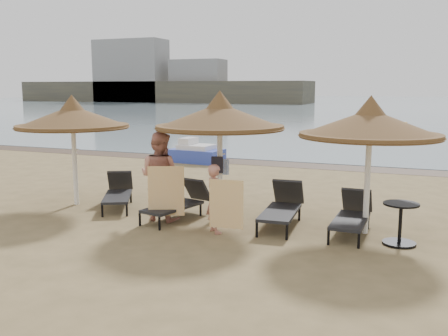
% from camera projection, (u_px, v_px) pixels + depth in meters
% --- Properties ---
extents(ground, '(160.00, 160.00, 0.00)m').
position_uv_depth(ground, '(215.00, 229.00, 10.79)').
color(ground, olive).
rests_on(ground, ground).
extents(sea, '(200.00, 140.00, 0.03)m').
position_uv_depth(sea, '(400.00, 105.00, 84.04)').
color(sea, slate).
rests_on(sea, ground).
extents(wet_sand_strip, '(200.00, 1.60, 0.01)m').
position_uv_depth(wet_sand_strip, '(309.00, 165.00, 19.40)').
color(wet_sand_strip, '#4A3625').
rests_on(wet_sand_strip, ground).
extents(far_shore, '(150.00, 54.80, 12.00)m').
position_uv_depth(far_shore, '(254.00, 87.00, 90.81)').
color(far_shore, brown).
rests_on(far_shore, ground).
extents(palapa_left, '(2.86, 2.86, 2.84)m').
position_uv_depth(palapa_left, '(73.00, 118.00, 12.66)').
color(palapa_left, white).
rests_on(palapa_left, ground).
extents(palapa_center, '(2.98, 2.98, 2.96)m').
position_uv_depth(palapa_center, '(220.00, 117.00, 11.35)').
color(palapa_center, white).
rests_on(palapa_center, ground).
extents(palapa_right, '(2.90, 2.90, 2.87)m').
position_uv_depth(palapa_right, '(370.00, 124.00, 10.10)').
color(palapa_right, white).
rests_on(palapa_right, ground).
extents(lounger_far_left, '(1.45, 1.96, 0.85)m').
position_uv_depth(lounger_far_left, '(118.00, 192.00, 12.73)').
color(lounger_far_left, black).
rests_on(lounger_far_left, ground).
extents(lounger_near_left, '(1.05, 2.01, 0.86)m').
position_uv_depth(lounger_near_left, '(180.00, 202.00, 11.61)').
color(lounger_near_left, black).
rests_on(lounger_near_left, ground).
extents(lounger_near_right, '(0.83, 2.11, 0.92)m').
position_uv_depth(lounger_near_right, '(283.00, 206.00, 11.06)').
color(lounger_near_right, black).
rests_on(lounger_near_right, ground).
extents(lounger_far_right, '(0.67, 1.92, 0.85)m').
position_uv_depth(lounger_far_right, '(352.00, 215.00, 10.45)').
color(lounger_far_right, black).
rests_on(lounger_far_right, ground).
extents(side_table, '(0.68, 0.68, 0.82)m').
position_uv_depth(side_table, '(400.00, 225.00, 9.66)').
color(side_table, black).
rests_on(side_table, ground).
extents(person_left, '(1.13, 0.77, 2.36)m').
position_uv_depth(person_left, '(160.00, 169.00, 11.33)').
color(person_left, tan).
rests_on(person_left, ground).
extents(person_right, '(0.91, 0.90, 1.69)m').
position_uv_depth(person_right, '(215.00, 193.00, 10.39)').
color(person_right, tan).
rests_on(person_right, ground).
extents(towel_left, '(0.74, 0.34, 1.11)m').
position_uv_depth(towel_left, '(166.00, 191.00, 10.95)').
color(towel_left, orange).
rests_on(towel_left, ground).
extents(towel_right, '(0.72, 0.08, 1.01)m').
position_uv_depth(towel_right, '(226.00, 204.00, 10.05)').
color(towel_right, orange).
rests_on(towel_right, ground).
extents(bag_patterned, '(0.29, 0.12, 0.36)m').
position_uv_depth(bag_patterned, '(223.00, 167.00, 11.70)').
color(bag_patterned, white).
rests_on(bag_patterned, ground).
extents(bag_dark, '(0.28, 0.15, 0.38)m').
position_uv_depth(bag_dark, '(217.00, 165.00, 11.38)').
color(bag_dark, black).
rests_on(bag_dark, ground).
extents(pedal_boat, '(2.18, 1.39, 0.97)m').
position_uv_depth(pedal_boat, '(196.00, 153.00, 20.27)').
color(pedal_boat, '#3145B4').
rests_on(pedal_boat, ground).
extents(buoy_left, '(0.40, 0.40, 0.40)m').
position_uv_depth(buoy_left, '(258.00, 126.00, 36.61)').
color(buoy_left, gold).
rests_on(buoy_left, ground).
extents(buoy_mid, '(0.40, 0.40, 0.40)m').
position_uv_depth(buoy_mid, '(405.00, 124.00, 37.70)').
color(buoy_mid, gold).
rests_on(buoy_mid, ground).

